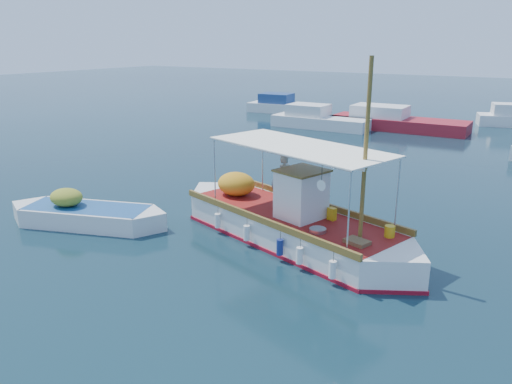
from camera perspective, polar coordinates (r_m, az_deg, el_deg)
The scene contains 6 objects.
ground at distance 15.57m, azimuth 1.99°, elevation -5.60°, with size 160.00×160.00×0.00m, color black.
fishing_caique at distance 15.55m, azimuth 3.69°, elevation -3.63°, with size 9.14×4.45×5.81m.
dinghy at distance 17.75m, azimuth -18.87°, elevation -2.65°, with size 5.41×2.87×1.40m.
bg_boat_nw at distance 36.00m, azimuth 7.15°, elevation 8.09°, with size 6.95×2.52×1.80m.
bg_boat_n at distance 36.29m, azimuth 15.55°, elevation 7.68°, with size 9.23×2.96×1.80m.
bg_boat_far_w at distance 43.32m, azimuth 3.29°, elevation 9.68°, with size 6.78×2.96×1.80m.
Camera 1 is at (7.13, -12.49, 5.98)m, focal length 35.00 mm.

